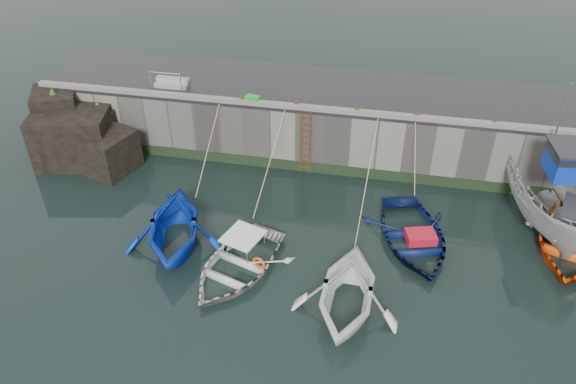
% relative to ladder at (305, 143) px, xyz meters
% --- Properties ---
extents(ground, '(120.00, 120.00, 0.00)m').
position_rel_ladder_xyz_m(ground, '(2.00, -9.91, -1.59)').
color(ground, black).
rests_on(ground, ground).
extents(quay_back, '(30.00, 5.00, 3.00)m').
position_rel_ladder_xyz_m(quay_back, '(2.00, 2.59, -0.09)').
color(quay_back, slate).
rests_on(quay_back, ground).
extents(road_back, '(30.00, 5.00, 0.16)m').
position_rel_ladder_xyz_m(road_back, '(2.00, 2.59, 1.49)').
color(road_back, black).
rests_on(road_back, quay_back).
extents(kerb_back, '(30.00, 0.30, 0.20)m').
position_rel_ladder_xyz_m(kerb_back, '(2.00, 0.24, 1.67)').
color(kerb_back, slate).
rests_on(kerb_back, road_back).
extents(algae_back, '(30.00, 0.08, 0.50)m').
position_rel_ladder_xyz_m(algae_back, '(2.00, 0.05, -1.34)').
color(algae_back, black).
rests_on(algae_back, ground).
extents(rock_outcrop, '(5.85, 4.24, 3.41)m').
position_rel_ladder_xyz_m(rock_outcrop, '(-10.92, -0.80, -0.33)').
color(rock_outcrop, black).
rests_on(rock_outcrop, ground).
extents(ladder, '(0.51, 0.08, 3.20)m').
position_rel_ladder_xyz_m(ladder, '(0.00, 0.00, 0.00)').
color(ladder, '#3F1E0F').
rests_on(ladder, ground).
extents(boat_near_white, '(5.26, 5.73, 2.55)m').
position_rel_ladder_xyz_m(boat_near_white, '(-4.13, -6.14, -1.59)').
color(boat_near_white, '#0C32B4').
rests_on(boat_near_white, ground).
extents(boat_near_white_rope, '(0.04, 4.54, 3.10)m').
position_rel_ladder_xyz_m(boat_near_white_rope, '(-4.13, -1.78, -1.59)').
color(boat_near_white_rope, tan).
rests_on(boat_near_white_rope, ground).
extents(boat_near_blue, '(4.81, 5.69, 1.00)m').
position_rel_ladder_xyz_m(boat_near_blue, '(-1.36, -7.07, -1.59)').
color(boat_near_blue, silver).
rests_on(boat_near_blue, ground).
extents(boat_near_blue_rope, '(0.04, 5.33, 3.10)m').
position_rel_ladder_xyz_m(boat_near_blue_rope, '(-1.36, -2.24, -1.59)').
color(boat_near_blue_rope, tan).
rests_on(boat_near_blue_rope, ground).
extents(boat_near_blacktrim, '(4.21, 4.82, 2.46)m').
position_rel_ladder_xyz_m(boat_near_blacktrim, '(2.89, -8.25, -1.59)').
color(boat_near_blacktrim, white).
rests_on(boat_near_blacktrim, ground).
extents(boat_near_blacktrim_rope, '(0.04, 6.39, 3.10)m').
position_rel_ladder_xyz_m(boat_near_blacktrim_rope, '(2.89, -2.83, -1.59)').
color(boat_near_blacktrim_rope, tan).
rests_on(boat_near_blacktrim_rope, ground).
extents(boat_near_navy, '(4.90, 5.89, 1.05)m').
position_rel_ladder_xyz_m(boat_near_navy, '(5.09, -4.14, -1.59)').
color(boat_near_navy, '#0B1646').
rests_on(boat_near_navy, ground).
extents(boat_near_navy_rope, '(0.04, 3.12, 3.10)m').
position_rel_ladder_xyz_m(boat_near_navy_rope, '(5.09, -0.78, -1.59)').
color(boat_near_navy_rope, tan).
rests_on(boat_near_navy_rope, ground).
extents(boat_far_white, '(3.88, 7.99, 5.97)m').
position_rel_ladder_xyz_m(boat_far_white, '(10.47, -1.56, -0.35)').
color(boat_far_white, silver).
rests_on(boat_far_white, ground).
extents(boat_far_orange, '(5.82, 6.89, 4.22)m').
position_rel_ladder_xyz_m(boat_far_orange, '(11.32, -3.13, -1.20)').
color(boat_far_orange, '#FF550D').
rests_on(boat_far_orange, ground).
extents(fish_crate, '(0.72, 0.53, 0.33)m').
position_rel_ladder_xyz_m(fish_crate, '(-2.52, 0.41, 1.73)').
color(fish_crate, '#1A9228').
rests_on(fish_crate, road_back).
extents(railing, '(1.60, 1.05, 1.00)m').
position_rel_ladder_xyz_m(railing, '(-6.75, 1.33, 1.77)').
color(railing, '#A5A8AD').
rests_on(railing, road_back).
extents(bollard_a, '(0.18, 0.18, 0.28)m').
position_rel_ladder_xyz_m(bollard_a, '(-3.00, 0.34, 1.71)').
color(bollard_a, '#3F1E0F').
rests_on(bollard_a, road_back).
extents(bollard_b, '(0.18, 0.18, 0.28)m').
position_rel_ladder_xyz_m(bollard_b, '(-0.50, 0.34, 1.71)').
color(bollard_b, '#3F1E0F').
rests_on(bollard_b, road_back).
extents(bollard_c, '(0.18, 0.18, 0.28)m').
position_rel_ladder_xyz_m(bollard_c, '(2.20, 0.34, 1.71)').
color(bollard_c, '#3F1E0F').
rests_on(bollard_c, road_back).
extents(bollard_d, '(0.18, 0.18, 0.28)m').
position_rel_ladder_xyz_m(bollard_d, '(4.80, 0.34, 1.71)').
color(bollard_d, '#3F1E0F').
rests_on(bollard_d, road_back).
extents(bollard_e, '(0.18, 0.18, 0.28)m').
position_rel_ladder_xyz_m(bollard_e, '(8.00, 0.34, 1.71)').
color(bollard_e, '#3F1E0F').
rests_on(bollard_e, road_back).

